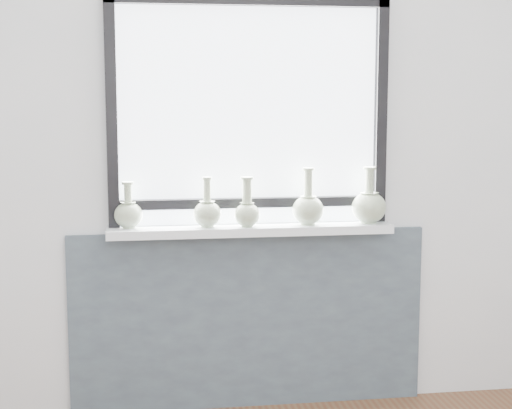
{
  "coord_description": "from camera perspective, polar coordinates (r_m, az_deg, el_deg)",
  "views": [
    {
      "loc": [
        -0.5,
        -1.84,
        1.49
      ],
      "look_at": [
        0.0,
        1.55,
        1.02
      ],
      "focal_mm": 55.0,
      "sensor_mm": 36.0,
      "label": 1
    }
  ],
  "objects": [
    {
      "name": "apron_panel",
      "position": [
        3.8,
        -0.51,
        -8.37
      ],
      "size": [
        1.7,
        0.03,
        0.86
      ],
      "primitive_type": "cube",
      "color": "#4C5D68",
      "rests_on": "ground"
    },
    {
      "name": "vase_c",
      "position": [
        3.59,
        -0.65,
        -0.47
      ],
      "size": [
        0.12,
        0.12,
        0.23
      ],
      "rotation": [
        0.0,
        0.0,
        -0.25
      ],
      "color": "#AFC09C",
      "rests_on": "windowsill"
    },
    {
      "name": "vase_e",
      "position": [
        3.72,
        8.22,
        -0.07
      ],
      "size": [
        0.16,
        0.16,
        0.27
      ],
      "rotation": [
        0.0,
        0.0,
        -0.15
      ],
      "color": "#AFC09C",
      "rests_on": "windowsill"
    },
    {
      "name": "back_wall",
      "position": [
        3.68,
        -0.59,
        4.87
      ],
      "size": [
        3.6,
        0.02,
        2.6
      ],
      "primitive_type": "cube",
      "color": "silver",
      "rests_on": "ground"
    },
    {
      "name": "vase_d",
      "position": [
        3.65,
        3.81,
        -0.22
      ],
      "size": [
        0.15,
        0.15,
        0.27
      ],
      "rotation": [
        0.0,
        0.0,
        0.02
      ],
      "color": "#AFC09C",
      "rests_on": "windowsill"
    },
    {
      "name": "vase_b",
      "position": [
        3.58,
        -3.57,
        -0.54
      ],
      "size": [
        0.13,
        0.13,
        0.23
      ],
      "rotation": [
        0.0,
        0.0,
        -0.25
      ],
      "color": "#AFC09C",
      "rests_on": "windowsill"
    },
    {
      "name": "window",
      "position": [
        3.64,
        -0.51,
        7.05
      ],
      "size": [
        1.3,
        0.06,
        1.05
      ],
      "color": "black",
      "rests_on": "windowsill"
    },
    {
      "name": "vase_a",
      "position": [
        3.59,
        -9.27,
        -0.62
      ],
      "size": [
        0.13,
        0.13,
        0.21
      ],
      "rotation": [
        0.0,
        0.0,
        -0.37
      ],
      "color": "#AFC09C",
      "rests_on": "windowsill"
    },
    {
      "name": "windowsill",
      "position": [
        3.63,
        -0.37,
        -1.85
      ],
      "size": [
        1.32,
        0.18,
        0.04
      ],
      "primitive_type": "cube",
      "color": "white",
      "rests_on": "apron_panel"
    }
  ]
}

